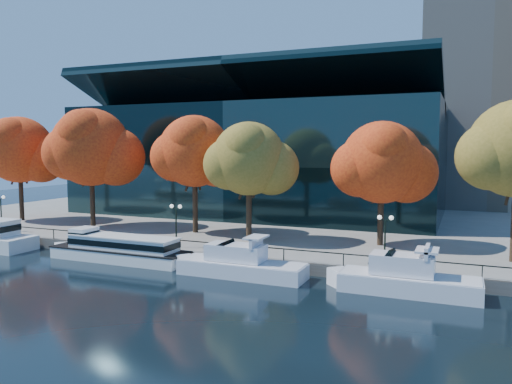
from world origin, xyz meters
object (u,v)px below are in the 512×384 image
at_px(cruiser_near, 237,263).
at_px(cruiser_far, 402,278).
at_px(tree_0, 20,151).
at_px(tree_3, 250,160).
at_px(lamp_0, 1,205).
at_px(lamp_1, 176,216).
at_px(tree_2, 196,153).
at_px(tour_boat, 116,248).
at_px(tree_4, 383,164).
at_px(lamp_2, 385,229).
at_px(tree_1, 92,149).

xyz_separation_m(cruiser_near, cruiser_far, (12.86, 0.27, 0.08)).
relative_size(tree_0, tree_3, 1.11).
height_order(cruiser_far, lamp_0, lamp_0).
bearing_deg(lamp_1, tree_2, 106.39).
xyz_separation_m(tour_boat, lamp_1, (4.46, 3.18, 2.79)).
relative_size(tree_0, tree_4, 1.12).
distance_m(lamp_0, lamp_1, 22.67).
xyz_separation_m(tree_0, lamp_2, (46.62, -7.20, -5.87)).
distance_m(tour_boat, cruiser_far, 25.40).
bearing_deg(tree_2, tree_4, 1.71).
relative_size(tree_2, tree_4, 1.08).
xyz_separation_m(lamp_1, lamp_2, (19.15, 0.00, 0.00)).
distance_m(tour_boat, tree_0, 26.69).
relative_size(cruiser_near, tree_1, 0.83).
height_order(tree_3, tree_4, tree_3).
distance_m(cruiser_far, lamp_2, 4.95).
xyz_separation_m(cruiser_near, tree_3, (-2.98, 9.54, 8.01)).
height_order(cruiser_far, tree_4, tree_4).
bearing_deg(tree_3, tree_0, 177.26).
bearing_deg(tree_3, tree_4, 12.50).
distance_m(tour_boat, lamp_1, 6.15).
relative_size(tour_boat, cruiser_near, 1.28).
bearing_deg(lamp_2, tree_4, 100.22).
xyz_separation_m(tree_1, tree_4, (33.08, 1.79, -1.39)).
relative_size(cruiser_far, lamp_0, 2.69).
distance_m(tour_boat, cruiser_near, 12.56).
distance_m(tour_boat, tree_3, 15.19).
distance_m(tour_boat, tree_1, 17.24).
relative_size(cruiser_near, lamp_0, 2.87).
bearing_deg(lamp_0, lamp_2, 0.00).
distance_m(tree_0, tree_3, 32.62).
bearing_deg(lamp_1, lamp_2, 0.00).
distance_m(cruiser_near, tree_4, 17.39).
xyz_separation_m(tree_4, lamp_2, (1.52, -8.42, -4.77)).
xyz_separation_m(cruiser_far, tree_2, (-23.24, 11.45, 8.62)).
height_order(tree_1, lamp_1, tree_1).
height_order(tree_0, tree_2, tree_0).
xyz_separation_m(cruiser_near, tree_1, (-23.53, 10.52, 9.11)).
relative_size(tree_3, tree_4, 1.00).
height_order(cruiser_near, lamp_0, lamp_0).
xyz_separation_m(tree_1, lamp_1, (15.46, -6.62, -6.17)).
height_order(tree_2, lamp_2, tree_2).
distance_m(lamp_1, lamp_2, 19.15).
bearing_deg(cruiser_near, lamp_2, 19.39).
distance_m(cruiser_near, cruiser_far, 12.87).
distance_m(tree_0, tree_2, 25.18).
xyz_separation_m(tree_1, tree_3, (20.55, -0.98, -1.10)).
relative_size(tree_1, tree_2, 1.08).
bearing_deg(tree_1, lamp_1, -23.20).
distance_m(cruiser_near, lamp_0, 31.12).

